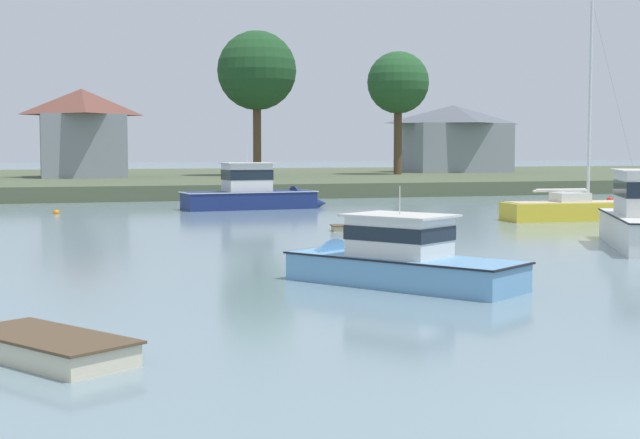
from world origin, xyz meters
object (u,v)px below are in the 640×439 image
Objects in this scene: sailboat_yellow at (576,215)px; dinghy_sand at (359,229)px; mooring_buoy_red at (610,200)px; dinghy_cream at (48,351)px; cruiser_skyblue at (381,267)px; cruiser_navy at (261,198)px; mooring_buoy_orange at (56,213)px.

sailboat_yellow is 4.43× the size of dinghy_sand.
mooring_buoy_red is at bearing 50.43° from sailboat_yellow.
sailboat_yellow is at bearing 43.43° from dinghy_cream.
dinghy_sand is (-12.97, -2.65, -0.15)m from sailboat_yellow.
cruiser_skyblue is at bearing -134.28° from sailboat_yellow.
mooring_buoy_red is at bearing 1.39° from cruiser_navy.
sailboat_yellow reaches higher than cruiser_skyblue.
dinghy_cream reaches higher than mooring_buoy_orange.
dinghy_cream is (-8.94, -7.06, -0.29)m from cruiser_skyblue.
dinghy_cream is at bearing -134.20° from mooring_buoy_red.
cruiser_navy is 16.65m from dinghy_sand.
sailboat_yellow reaches higher than cruiser_navy.
sailboat_yellow is 29.06× the size of mooring_buoy_orange.
cruiser_skyblue is 11.40m from dinghy_cream.
cruiser_skyblue reaches higher than dinghy_cream.
mooring_buoy_red reaches higher than dinghy_sand.
cruiser_navy is 12.31m from mooring_buoy_orange.
dinghy_sand is (4.99, 15.77, -0.35)m from cruiser_skyblue.
mooring_buoy_red is (38.98, 40.08, -0.07)m from dinghy_cream.
sailboat_yellow reaches higher than dinghy_cream.
cruiser_skyblue is 0.78× the size of cruiser_navy.
dinghy_sand is 5.12× the size of mooring_buoy_red.
dinghy_sand is at bearing -50.63° from mooring_buoy_orange.
sailboat_yellow is 1.26× the size of cruiser_navy.
cruiser_navy is 25.63m from mooring_buoy_red.
cruiser_navy reaches higher than dinghy_cream.
sailboat_yellow is at bearing -26.73° from mooring_buoy_orange.
mooring_buoy_red reaches higher than mooring_buoy_orange.
sailboat_yellow is 28.89m from mooring_buoy_orange.
cruiser_skyblue is 18.00× the size of mooring_buoy_orange.
cruiser_skyblue is 1.96× the size of dinghy_cream.
dinghy_sand is at bearing -88.03° from cruiser_navy.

